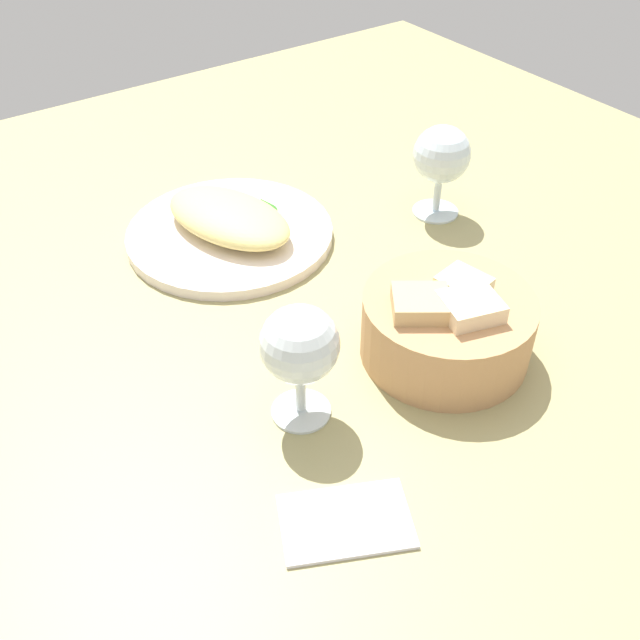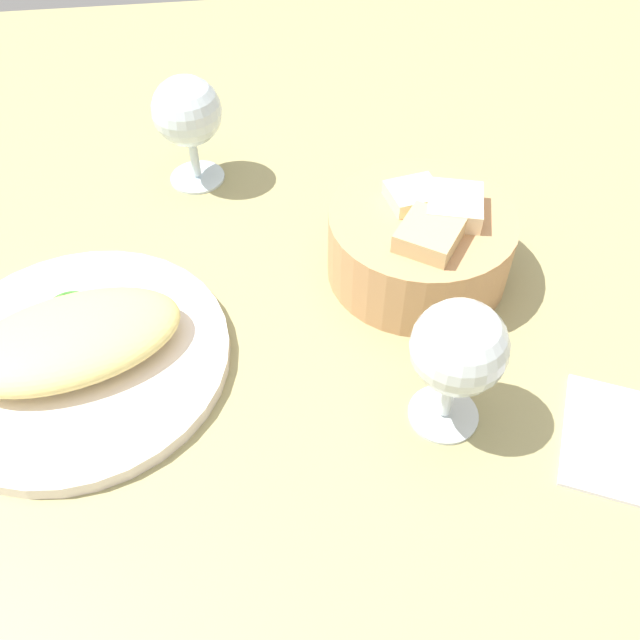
{
  "view_description": "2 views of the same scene",
  "coord_description": "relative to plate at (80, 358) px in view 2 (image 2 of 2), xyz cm",
  "views": [
    {
      "loc": [
        54.26,
        -40.22,
        52.79
      ],
      "look_at": [
        6.27,
        -6.26,
        3.38
      ],
      "focal_mm": 41.07,
      "sensor_mm": 36.0,
      "label": 1
    },
    {
      "loc": [
        -1.04,
        -43.58,
        47.5
      ],
      "look_at": [
        3.92,
        -6.22,
        5.24
      ],
      "focal_mm": 38.05,
      "sensor_mm": 36.0,
      "label": 2
    }
  ],
  "objects": [
    {
      "name": "bread_basket",
      "position": [
        32.21,
        7.43,
        3.29
      ],
      "size": [
        17.71,
        17.71,
        9.07
      ],
      "color": "tan",
      "rests_on": "ground_plane"
    },
    {
      "name": "wine_glass_far",
      "position": [
        10.59,
        25.94,
        7.48
      ],
      "size": [
        7.49,
        7.49,
        12.42
      ],
      "color": "silver",
      "rests_on": "ground_plane"
    },
    {
      "name": "folded_napkin",
      "position": [
        43.12,
        -13.65,
        -0.3
      ],
      "size": [
        11.08,
        12.95,
        0.8
      ],
      "primitive_type": "cube",
      "rotation": [
        0.0,
        0.0,
        1.12
      ],
      "color": "silver",
      "rests_on": "ground_plane"
    },
    {
      "name": "wine_glass_near",
      "position": [
        30.49,
        -9.62,
        7.73
      ],
      "size": [
        7.41,
        7.41,
        12.6
      ],
      "color": "silver",
      "rests_on": "ground_plane"
    },
    {
      "name": "ground_plane",
      "position": [
        17.17,
        3.88,
        -1.7
      ],
      "size": [
        140.0,
        140.0,
        2.0
      ],
      "primitive_type": "cube",
      "color": "#9C935F"
    },
    {
      "name": "omelette",
      "position": [
        0.0,
        0.0,
        2.53
      ],
      "size": [
        20.88,
        15.0,
        3.66
      ],
      "primitive_type": "ellipsoid",
      "rotation": [
        0.0,
        0.0,
        0.25
      ],
      "color": "#E2CD77",
      "rests_on": "plate"
    },
    {
      "name": "lettuce_garnish",
      "position": [
        -1.44,
        5.75,
        1.6
      ],
      "size": [
        4.19,
        4.19,
        1.79
      ],
      "primitive_type": "cone",
      "color": "#398C2C",
      "rests_on": "plate"
    },
    {
      "name": "plate",
      "position": [
        0.0,
        0.0,
        0.0
      ],
      "size": [
        26.43,
        26.43,
        1.4
      ],
      "primitive_type": "cylinder",
      "color": "white",
      "rests_on": "ground_plane"
    }
  ]
}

